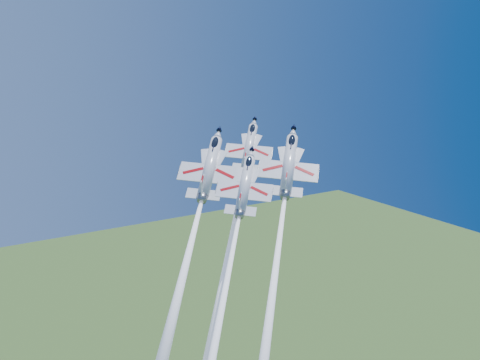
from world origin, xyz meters
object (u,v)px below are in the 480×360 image
jet_right (276,269)px  jet_slot (222,305)px  jet_lead (235,223)px  jet_left (194,233)px

jet_right → jet_slot: 11.58m
jet_lead → jet_left: jet_lead is taller
jet_lead → jet_right: (0.26, -11.74, -4.36)m
jet_slot → jet_right: bearing=53.6°
jet_left → jet_lead: bearing=33.5°
jet_lead → jet_left: bearing=-146.5°
jet_slot → jet_left: bearing=117.6°
jet_lead → jet_slot: 19.13m
jet_right → jet_slot: bearing=-126.4°
jet_left → jet_slot: jet_left is taller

